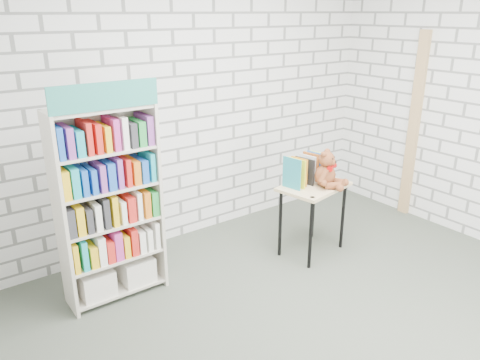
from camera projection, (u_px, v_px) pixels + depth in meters
ground at (334, 318)px, 3.69m from camera, size 4.50×4.50×0.00m
room_shell at (352, 92)px, 3.08m from camera, size 4.52×4.02×2.81m
bookshelf at (109, 204)px, 3.75m from camera, size 0.81×0.31×1.81m
display_table at (313, 195)px, 4.52m from camera, size 0.73×0.57×0.71m
table_books at (306, 169)px, 4.51m from camera, size 0.49×0.29×0.27m
teddy_bear at (328, 172)px, 4.41m from camera, size 0.34×0.32×0.36m
door_trim at (414, 127)px, 5.29m from camera, size 0.05×0.12×2.10m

